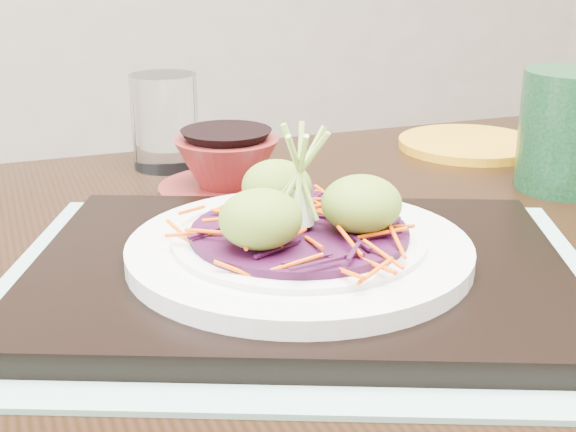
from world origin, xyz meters
name	(u,v)px	position (x,y,z in m)	size (l,w,h in m)	color
dining_table	(324,376)	(-0.05, 0.06, 0.65)	(1.25, 0.87, 0.75)	black
placemat	(299,283)	(-0.08, 0.04, 0.75)	(0.45, 0.35, 0.00)	#84AAA0
serving_tray	(299,270)	(-0.08, 0.04, 0.77)	(0.39, 0.29, 0.02)	black
white_plate	(299,249)	(-0.08, 0.04, 0.78)	(0.25, 0.25, 0.02)	silver
cabbage_bed	(299,232)	(-0.08, 0.04, 0.79)	(0.16, 0.16, 0.01)	#390B2C
carrot_julienne	(299,222)	(-0.08, 0.04, 0.80)	(0.19, 0.19, 0.01)	#E54D04
guacamole_scoops	(300,203)	(-0.08, 0.03, 0.82)	(0.14, 0.12, 0.04)	olive
scallion_garnish	(300,177)	(-0.08, 0.04, 0.84)	(0.06, 0.06, 0.09)	#94C04C
water_glass	(165,121)	(-0.08, 0.38, 0.80)	(0.07, 0.07, 0.10)	white
terracotta_bowl_set	(227,170)	(-0.06, 0.26, 0.78)	(0.18, 0.18, 0.06)	maroon
yellow_plate	(470,144)	(0.27, 0.31, 0.76)	(0.17, 0.17, 0.01)	orange
green_jar	(571,131)	(0.27, 0.14, 0.81)	(0.10, 0.10, 0.12)	#194623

